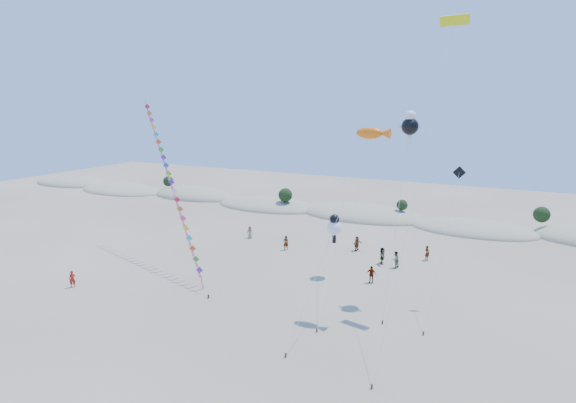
% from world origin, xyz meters
% --- Properties ---
extents(ground, '(160.00, 160.00, 0.00)m').
position_xyz_m(ground, '(0.00, 0.00, 0.00)').
color(ground, '#84725B').
rests_on(ground, ground).
extents(dune_ridge, '(145.30, 11.49, 5.57)m').
position_xyz_m(dune_ridge, '(1.06, 45.14, 0.11)').
color(dune_ridge, gray).
rests_on(dune_ridge, ground).
extents(kite_train, '(18.24, 12.81, 17.81)m').
position_xyz_m(kite_train, '(-11.88, 16.23, 9.32)').
color(kite_train, '#3F2D1E').
rests_on(kite_train, ground).
extents(fish_kite, '(3.93, 10.45, 15.05)m').
position_xyz_m(fish_kite, '(10.87, 13.44, 14.52)').
color(fish_kite, '#3F2D1E').
rests_on(fish_kite, ground).
extents(cartoon_kite_low, '(4.11, 12.67, 6.22)m').
position_xyz_m(cartoon_kite_low, '(5.45, 19.70, 5.03)').
color(cartoon_kite_low, '#3F2D1E').
rests_on(cartoon_kite_low, ground).
extents(cartoon_kite_high, '(2.00, 7.31, 16.24)m').
position_xyz_m(cartoon_kite_high, '(12.70, 17.90, 15.05)').
color(cartoon_kite_high, '#3F2D1E').
rests_on(cartoon_kite_high, ground).
extents(parafoil_kite, '(2.33, 15.94, 23.55)m').
position_xyz_m(parafoil_kite, '(15.68, 17.71, 22.62)').
color(parafoil_kite, '#3F2D1E').
rests_on(parafoil_kite, ground).
extents(dark_kite, '(1.33, 7.90, 11.75)m').
position_xyz_m(dark_kite, '(16.59, 16.70, 8.43)').
color(dark_kite, '#3F2D1E').
rests_on(dark_kite, ground).
extents(flyer_foreground, '(0.68, 0.68, 1.60)m').
position_xyz_m(flyer_foreground, '(-15.07, 5.81, 0.80)').
color(flyer_foreground, '#B31C0E').
rests_on(flyer_foreground, ground).
extents(beachgoers, '(37.57, 10.57, 1.82)m').
position_xyz_m(beachgoers, '(10.16, 26.34, 0.86)').
color(beachgoers, slate).
rests_on(beachgoers, ground).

